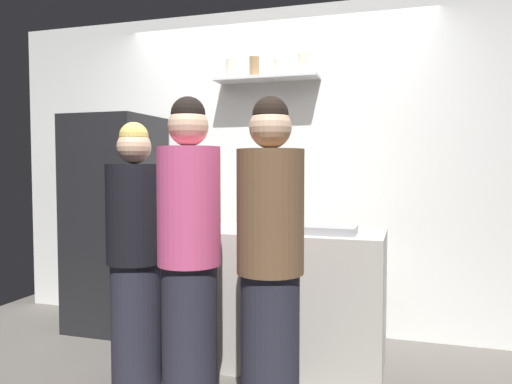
{
  "coord_description": "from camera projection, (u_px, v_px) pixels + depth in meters",
  "views": [
    {
      "loc": [
        1.03,
        -2.64,
        1.33
      ],
      "look_at": [
        0.06,
        0.53,
        1.16
      ],
      "focal_mm": 34.22,
      "sensor_mm": 36.0,
      "label": 1
    }
  ],
  "objects": [
    {
      "name": "wine_bottle_amber_glass",
      "position": [
        253.0,
        213.0,
        3.17
      ],
      "size": [
        0.08,
        0.08,
        0.33
      ],
      "color": "#472814",
      "rests_on": "counter"
    },
    {
      "name": "utensil_holder",
      "position": [
        297.0,
        220.0,
        3.27
      ],
      "size": [
        0.1,
        0.1,
        0.22
      ],
      "color": "#B2B2B7",
      "rests_on": "counter"
    },
    {
      "name": "wine_bottle_pale_glass",
      "position": [
        157.0,
        210.0,
        3.52
      ],
      "size": [
        0.07,
        0.07,
        0.31
      ],
      "color": "#B2BFB2",
      "rests_on": "counter"
    },
    {
      "name": "person_blonde",
      "position": [
        135.0,
        257.0,
        2.93
      ],
      "size": [
        0.34,
        0.34,
        1.59
      ],
      "rotation": [
        0.0,
        0.0,
        4.02
      ],
      "color": "#262633",
      "rests_on": "ground"
    },
    {
      "name": "person_pink_top",
      "position": [
        189.0,
        257.0,
        2.62
      ],
      "size": [
        0.34,
        0.34,
        1.7
      ],
      "rotation": [
        0.0,
        0.0,
        3.92
      ],
      "color": "#262633",
      "rests_on": "ground"
    },
    {
      "name": "back_wall_assembly",
      "position": [
        275.0,
        169.0,
        4.02
      ],
      "size": [
        4.8,
        0.32,
        2.6
      ],
      "color": "white",
      "rests_on": "ground"
    },
    {
      "name": "baking_pan",
      "position": [
        329.0,
        230.0,
        3.06
      ],
      "size": [
        0.34,
        0.24,
        0.05
      ],
      "primitive_type": "cube",
      "color": "gray",
      "rests_on": "counter"
    },
    {
      "name": "refrigerator",
      "position": [
        116.0,
        222.0,
        4.02
      ],
      "size": [
        0.64,
        0.68,
        1.74
      ],
      "color": "black",
      "rests_on": "ground"
    },
    {
      "name": "wine_bottle_green_glass",
      "position": [
        203.0,
        215.0,
        3.15
      ],
      "size": [
        0.07,
        0.07,
        0.3
      ],
      "color": "#19471E",
      "rests_on": "counter"
    },
    {
      "name": "counter",
      "position": [
        256.0,
        294.0,
        3.35
      ],
      "size": [
        1.72,
        0.65,
        0.91
      ],
      "primitive_type": "cube",
      "color": "#B7B2A8",
      "rests_on": "ground"
    },
    {
      "name": "person_brown_jacket",
      "position": [
        270.0,
        265.0,
        2.46
      ],
      "size": [
        0.34,
        0.34,
        1.68
      ],
      "rotation": [
        0.0,
        0.0,
        0.54
      ],
      "color": "#262633",
      "rests_on": "ground"
    },
    {
      "name": "water_bottle_plastic",
      "position": [
        203.0,
        207.0,
        3.72
      ],
      "size": [
        0.1,
        0.1,
        0.24
      ],
      "color": "silver",
      "rests_on": "counter"
    }
  ]
}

